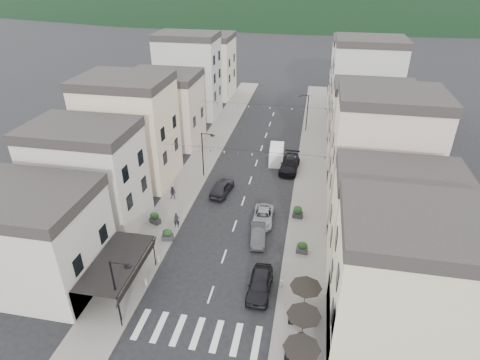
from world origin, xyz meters
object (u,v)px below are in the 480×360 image
at_px(parked_car_d, 290,164).
at_px(delivery_van, 276,154).
at_px(parked_car_c, 263,216).
at_px(parked_car_e, 222,187).
at_px(pedestrian_a, 177,220).
at_px(parked_car_b, 258,235).
at_px(pedestrian_b, 173,193).
at_px(parked_car_a, 260,284).

distance_m(parked_car_d, delivery_van, 3.01).
relative_size(parked_car_c, parked_car_e, 0.97).
distance_m(parked_car_e, delivery_van, 11.25).
xyz_separation_m(parked_car_c, parked_car_d, (1.80, 12.50, 0.19)).
bearing_deg(pedestrian_a, parked_car_d, 38.90).
distance_m(parked_car_b, pedestrian_a, 8.62).
height_order(parked_car_b, parked_car_d, parked_car_d).
bearing_deg(parked_car_c, parked_car_d, 79.41).
distance_m(delivery_van, pedestrian_b, 16.28).
bearing_deg(parked_car_d, parked_car_a, -88.28).
bearing_deg(parked_car_a, parked_car_d, 88.81).
relative_size(parked_car_e, pedestrian_b, 3.02).
relative_size(parked_car_a, pedestrian_a, 2.83).
xyz_separation_m(parked_car_c, delivery_van, (-0.20, 14.73, 0.47)).
bearing_deg(pedestrian_a, parked_car_a, -54.03).
relative_size(parked_car_c, pedestrian_b, 2.92).
bearing_deg(delivery_van, parked_car_c, -92.96).
bearing_deg(parked_car_e, parked_car_a, 120.66).
height_order(parked_car_c, delivery_van, delivery_van).
height_order(parked_car_c, parked_car_e, parked_car_e).
bearing_deg(parked_car_a, pedestrian_b, 133.91).
distance_m(delivery_van, pedestrian_a, 19.50).
bearing_deg(pedestrian_a, parked_car_c, 1.44).
xyz_separation_m(parked_car_b, pedestrian_a, (-8.60, 0.50, 0.29)).
distance_m(parked_car_b, delivery_van, 18.10).
distance_m(parked_car_a, parked_car_c, 10.30).
height_order(parked_car_b, parked_car_e, parked_car_e).
height_order(parked_car_b, pedestrian_a, pedestrian_a).
height_order(delivery_van, pedestrian_b, delivery_van).
relative_size(parked_car_d, parked_car_e, 1.20).
xyz_separation_m(parked_car_c, parked_car_e, (-5.60, 4.86, 0.17)).
relative_size(parked_car_c, delivery_van, 0.95).
height_order(parked_car_c, parked_car_d, parked_car_d).
bearing_deg(pedestrian_a, pedestrian_b, 95.91).
relative_size(parked_car_b, parked_car_e, 0.85).
bearing_deg(parked_car_e, delivery_van, -112.16).
bearing_deg(parked_car_b, parked_car_d, 77.17).
bearing_deg(pedestrian_a, parked_car_e, 51.78).
xyz_separation_m(parked_car_b, parked_car_c, (0.00, 3.37, -0.02)).
bearing_deg(parked_car_c, parked_car_a, -85.90).
height_order(parked_car_e, delivery_van, delivery_van).
relative_size(delivery_van, pedestrian_a, 2.89).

